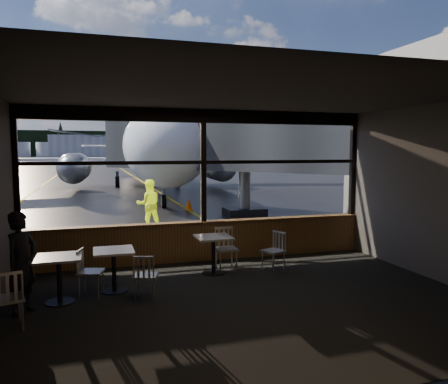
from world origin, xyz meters
name	(u,v)px	position (x,y,z in m)	size (l,w,h in m)	color
ground_plane	(101,160)	(0.00, 120.00, 0.00)	(520.00, 520.00, 0.00)	black
carpet_floor	(247,302)	(0.00, -3.00, 0.01)	(8.00, 6.00, 0.01)	black
ceiling	(248,93)	(0.00, -3.00, 3.50)	(8.00, 6.00, 0.04)	#38332D
wall_right	(443,193)	(4.00, -3.00, 1.75)	(0.04, 6.00, 3.50)	#453D37
wall_back	(350,233)	(0.00, -6.00, 1.75)	(8.00, 0.04, 3.50)	#453D37
window_sill	(204,241)	(0.00, 0.00, 0.45)	(8.00, 0.28, 0.90)	#543519
window_header	(203,116)	(0.00, 0.00, 3.35)	(8.00, 0.18, 0.30)	black
mullion_left	(15,169)	(-3.95, 0.00, 2.20)	(0.12, 0.12, 2.60)	black
mullion_centre	(203,167)	(0.00, 0.00, 2.20)	(0.12, 0.12, 2.60)	black
mullion_right	(353,165)	(3.95, 0.00, 2.20)	(0.12, 0.12, 2.60)	black
window_transom	(203,162)	(0.00, 0.00, 2.30)	(8.00, 0.10, 0.08)	black
airliner	(148,114)	(1.32, 20.95, 5.10)	(27.84, 33.40, 10.21)	white
jet_bridge	(261,153)	(3.60, 5.50, 2.47)	(9.27, 11.33, 4.94)	#29292B
cafe_table_near	(214,255)	(-0.08, -1.14, 0.40)	(0.72, 0.72, 0.79)	gray
cafe_table_mid	(114,271)	(-2.12, -1.76, 0.39)	(0.71, 0.71, 0.78)	#9C9690
cafe_table_left	(59,280)	(-3.03, -2.10, 0.40)	(0.73, 0.73, 0.80)	#A4A097
chair_near_e	(273,251)	(1.21, -1.31, 0.42)	(0.46, 0.46, 0.85)	beige
chair_near_n	(226,249)	(0.25, -0.99, 0.46)	(0.50, 0.50, 0.92)	#B4AFA2
chair_mid_s	(146,276)	(-1.62, -2.31, 0.40)	(0.44, 0.44, 0.81)	#B3AEA2
chair_mid_w	(91,273)	(-2.52, -1.88, 0.43)	(0.46, 0.46, 0.85)	beige
chair_left_s	(7,300)	(-3.67, -3.08, 0.45)	(0.49, 0.49, 0.91)	#B5AFA3
passenger	(22,263)	(-3.55, -2.44, 0.81)	(0.59, 0.39, 1.63)	black
ground_crew	(149,204)	(-0.70, 4.52, 0.82)	(0.79, 0.62, 1.63)	#BFF219
cone_nose	(189,204)	(1.53, 8.69, 0.26)	(0.37, 0.37, 0.51)	#EA4E07
hangar_mid	(97,145)	(0.00, 185.00, 5.00)	(38.00, 15.00, 10.00)	silver
hangar_right	(236,143)	(60.00, 178.00, 6.00)	(50.00, 20.00, 12.00)	silver
fuel_tank_a	(20,150)	(-30.00, 182.00, 3.00)	(8.00, 8.00, 6.00)	silver
fuel_tank_b	(47,150)	(-20.00, 182.00, 3.00)	(8.00, 8.00, 6.00)	silver
fuel_tank_c	(72,150)	(-10.00, 182.00, 3.00)	(8.00, 8.00, 6.00)	silver
treeline	(97,144)	(0.00, 210.00, 6.00)	(360.00, 3.00, 12.00)	black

